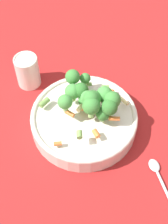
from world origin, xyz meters
The scene contains 5 objects.
ground_plane centered at (0.00, 0.00, 0.00)m, with size 3.00×3.00×0.00m, color maroon.
bowl centered at (0.00, 0.00, 0.03)m, with size 0.28×0.28×0.05m.
pasta_salad centered at (0.00, -0.02, 0.10)m, with size 0.20×0.22×0.08m.
cup centered at (0.23, -0.02, 0.05)m, with size 0.07×0.07×0.10m.
spoon centered at (-0.24, 0.01, 0.01)m, with size 0.16×0.12×0.01m.
Camera 1 is at (-0.29, 0.37, 0.70)m, focal length 50.00 mm.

